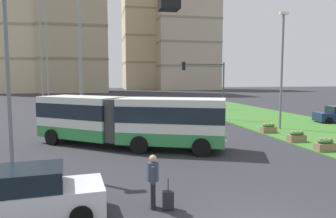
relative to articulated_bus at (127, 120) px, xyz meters
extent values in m
cube|color=silver|center=(2.44, -1.41, 0.07)|extent=(6.50, 4.63, 2.55)
cube|color=#338C47|center=(2.44, -1.41, -0.85)|extent=(6.53, 4.66, 0.70)
cube|color=#19232D|center=(2.44, -1.41, 0.50)|extent=(6.55, 4.68, 0.90)
cube|color=silver|center=(-2.74, 1.70, 0.07)|extent=(5.62, 5.21, 2.55)
cube|color=#338C47|center=(-2.74, 1.70, -0.85)|extent=(5.65, 5.24, 0.70)
cube|color=#19232D|center=(-2.74, 1.70, 0.50)|extent=(5.68, 5.26, 0.90)
cylinder|color=#383838|center=(-0.33, -0.25, 0.07)|extent=(2.40, 2.40, 2.45)
cylinder|color=black|center=(4.58, -0.96, -1.15)|extent=(1.03, 0.65, 1.00)
cylinder|color=black|center=(3.61, -3.26, -1.15)|extent=(1.03, 0.65, 1.00)
cylinder|color=black|center=(1.45, 0.36, -1.15)|extent=(1.03, 0.65, 1.00)
cylinder|color=black|center=(0.48, -1.94, -1.15)|extent=(1.03, 0.65, 1.00)
cylinder|color=black|center=(-2.97, 3.48, -1.15)|extent=(0.95, 0.84, 1.00)
cylinder|color=black|center=(-4.54, 1.54, -1.15)|extent=(0.95, 0.84, 1.00)
sphere|color=#F9EFC6|center=(5.57, -1.75, -0.85)|extent=(0.24, 0.24, 0.24)
sphere|color=#F9EFC6|center=(4.87, -3.41, -0.85)|extent=(0.24, 0.24, 0.24)
cube|color=silver|center=(-3.74, -9.47, -1.07)|extent=(4.55, 2.19, 0.80)
cube|color=black|center=(-3.89, -9.48, -0.37)|extent=(2.52, 1.89, 0.60)
cylinder|color=black|center=(-2.33, -8.43, -1.33)|extent=(0.66, 0.28, 0.64)
cylinder|color=black|center=(-2.16, -10.22, -1.33)|extent=(0.66, 0.28, 0.64)
cylinder|color=black|center=(18.50, 5.51, -1.33)|extent=(0.67, 0.32, 0.64)
cylinder|color=black|center=(18.80, 7.29, -1.33)|extent=(0.67, 0.32, 0.64)
cube|color=#B7BABF|center=(-3.24, 7.04, -1.07)|extent=(4.43, 1.89, 0.80)
cube|color=black|center=(-3.39, 7.04, -0.37)|extent=(2.41, 1.73, 0.60)
cylinder|color=black|center=(-1.72, 7.91, -1.33)|extent=(0.64, 0.23, 0.64)
cylinder|color=black|center=(-1.75, 6.11, -1.33)|extent=(0.64, 0.23, 0.64)
cylinder|color=black|center=(-4.72, 7.97, -1.33)|extent=(0.64, 0.23, 0.64)
cylinder|color=black|center=(-4.75, 6.17, -1.33)|extent=(0.64, 0.23, 0.64)
cylinder|color=black|center=(0.00, -9.41, -1.20)|extent=(0.16, 0.16, 0.90)
cylinder|color=black|center=(0.03, -9.21, -1.20)|extent=(0.16, 0.16, 0.90)
cylinder|color=#383D51|center=(0.01, -9.31, -0.45)|extent=(0.36, 0.36, 0.60)
sphere|color=tan|center=(0.01, -9.31, -0.03)|extent=(0.24, 0.24, 0.24)
cylinder|color=#383D51|center=(-0.03, -9.55, -0.50)|extent=(0.10, 0.10, 0.55)
cylinder|color=#383D51|center=(0.05, -9.08, -0.50)|extent=(0.10, 0.10, 0.55)
cube|color=#232328|center=(0.46, -9.51, -1.34)|extent=(0.40, 0.30, 0.56)
cylinder|color=black|center=(0.46, -9.51, -0.85)|extent=(0.03, 0.03, 0.40)
cube|color=#937051|center=(10.73, -3.74, -1.35)|extent=(1.10, 0.56, 0.44)
ellipsoid|color=#2D6B28|center=(10.73, -3.74, -1.03)|extent=(0.99, 0.50, 0.28)
sphere|color=#D14C99|center=(10.45, -3.74, -0.93)|extent=(0.20, 0.20, 0.20)
sphere|color=#D14C99|center=(10.73, -3.66, -0.93)|extent=(0.20, 0.20, 0.20)
sphere|color=#D14C99|center=(11.01, -3.80, -0.93)|extent=(0.20, 0.20, 0.20)
cube|color=#937051|center=(10.73, -1.10, -1.35)|extent=(1.10, 0.56, 0.44)
ellipsoid|color=#2D6B28|center=(10.73, -1.10, -1.03)|extent=(0.99, 0.50, 0.28)
sphere|color=#EF7566|center=(10.45, -1.10, -0.93)|extent=(0.20, 0.20, 0.20)
sphere|color=#EF7566|center=(10.73, -1.02, -0.93)|extent=(0.20, 0.20, 0.20)
sphere|color=#EF7566|center=(11.01, -1.16, -0.93)|extent=(0.20, 0.20, 0.20)
cube|color=#937051|center=(10.73, 2.40, -1.35)|extent=(1.10, 0.56, 0.44)
ellipsoid|color=#2D6B28|center=(10.73, 2.40, -1.03)|extent=(0.99, 0.50, 0.28)
sphere|color=#EF7566|center=(10.45, 2.40, -0.93)|extent=(0.20, 0.20, 0.20)
sphere|color=#EF7566|center=(10.73, 2.48, -0.93)|extent=(0.20, 0.20, 0.20)
sphere|color=#EF7566|center=(11.01, 2.34, -0.93)|extent=(0.20, 0.20, 0.20)
sphere|color=green|center=(-0.62, -14.58, 3.58)|extent=(0.16, 0.16, 0.16)
cylinder|color=#474C51|center=(10.33, 10.42, 1.19)|extent=(0.16, 0.16, 5.70)
cylinder|color=#474C51|center=(8.15, 10.42, 3.84)|extent=(4.36, 0.10, 0.10)
cube|color=black|center=(6.27, 10.42, 3.64)|extent=(0.28, 0.28, 0.80)
sphere|color=red|center=(6.27, 10.42, 3.89)|extent=(0.16, 0.16, 0.16)
sphere|color=yellow|center=(6.27, 10.42, 3.63)|extent=(0.16, 0.16, 0.16)
sphere|color=green|center=(6.27, 10.42, 3.37)|extent=(0.16, 0.16, 0.16)
cylinder|color=slate|center=(-5.74, -3.00, 2.89)|extent=(0.18, 0.18, 9.08)
cylinder|color=slate|center=(12.63, 3.95, 2.90)|extent=(0.18, 0.18, 9.11)
cube|color=white|center=(12.63, 3.95, 7.56)|extent=(0.70, 0.28, 0.20)
cube|color=beige|center=(-27.24, 81.22, 20.99)|extent=(18.55, 16.64, 45.28)
cube|color=#9C8D6E|center=(-27.24, 81.22, 7.75)|extent=(18.75, 16.84, 0.70)
cube|color=#9C8D6E|center=(-27.24, 81.22, 16.81)|extent=(18.75, 16.84, 0.70)
cube|color=#85765B|center=(-8.53, 80.52, 7.83)|extent=(19.18, 17.29, 0.70)
cube|color=#85765B|center=(-8.53, 80.52, 16.96)|extent=(19.18, 17.29, 0.70)
cube|color=beige|center=(17.36, 103.30, 21.98)|extent=(19.55, 18.73, 47.27)
cube|color=#9C8D6E|center=(17.36, 103.30, 8.15)|extent=(19.75, 18.93, 0.70)
cube|color=#9C8D6E|center=(17.36, 103.30, 17.61)|extent=(19.75, 18.93, 0.70)
cube|color=#9C8D6E|center=(17.36, 103.30, 27.06)|extent=(19.75, 18.93, 0.70)
cube|color=#C6B299|center=(29.27, 92.98, 18.45)|extent=(21.49, 15.37, 40.22)
cube|color=gray|center=(29.27, 92.98, 6.74)|extent=(21.69, 15.57, 0.70)
cube|color=gray|center=(29.27, 92.98, 14.78)|extent=(21.69, 15.57, 0.70)
cube|color=gray|center=(29.27, 92.98, 22.83)|extent=(21.69, 15.57, 0.70)
cylinder|color=gray|center=(-4.78, 42.52, 16.17)|extent=(0.24, 0.24, 35.64)
cylinder|color=gray|center=(-10.78, 42.52, 16.17)|extent=(0.24, 0.24, 35.64)
camera|label=1|loc=(-1.59, -19.03, 2.50)|focal=33.99mm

